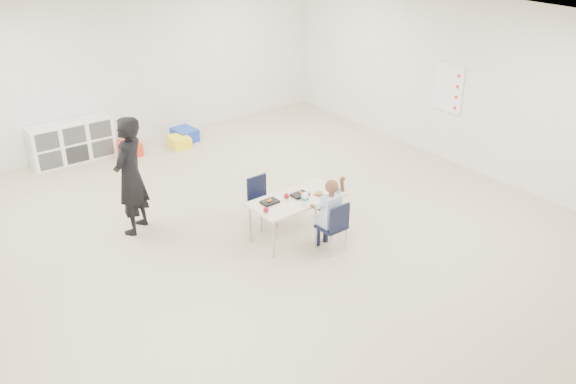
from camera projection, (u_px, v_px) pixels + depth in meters
room at (274, 144)px, 7.49m from camera, size 9.00×9.02×2.80m
table at (296, 217)px, 8.11m from camera, size 1.28×0.66×0.58m
chair_near at (331, 226)px, 7.79m from camera, size 0.34×0.32×0.69m
chair_far at (263, 202)px, 8.38m from camera, size 0.34×0.32×0.69m
child at (332, 212)px, 7.71m from camera, size 0.47×0.47×1.09m
lunch_tray_near at (300, 195)px, 8.04m from camera, size 0.22×0.17×0.03m
lunch_tray_far at (270, 202)px, 7.86m from camera, size 0.22×0.17×0.03m
milk_carton at (305, 197)px, 7.90m from camera, size 0.07×0.07×0.10m
bread_roll at (319, 193)px, 8.05m from camera, size 0.09×0.09×0.07m
apple_near at (286, 196)px, 7.96m from camera, size 0.07×0.07×0.07m
apple_far at (266, 210)px, 7.61m from camera, size 0.07×0.07×0.07m
cubby_shelf at (72, 141)px, 10.39m from camera, size 1.40×0.40×0.70m
rules_poster at (448, 88)px, 10.12m from camera, size 0.02×0.60×0.80m
adult at (130, 176)px, 8.03m from camera, size 0.71×0.68×1.64m
bin_red at (129, 148)px, 10.75m from camera, size 0.39×0.49×0.23m
bin_yellow at (179, 142)px, 11.05m from camera, size 0.35×0.43×0.20m
bin_blue at (185, 135)px, 11.34m from camera, size 0.40×0.50×0.23m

